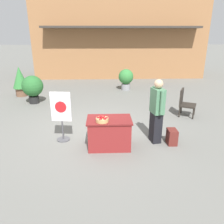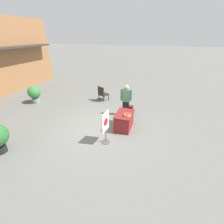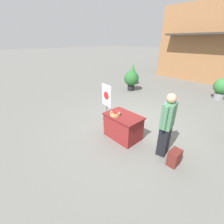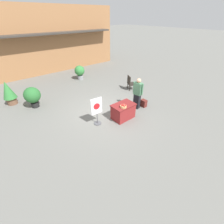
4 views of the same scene
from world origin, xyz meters
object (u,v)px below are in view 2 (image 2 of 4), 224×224
object	(u,v)px
apple_basket	(127,115)
person_visitor	(126,100)
display_table	(124,121)
patio_chair	(102,93)
poster_board	(106,127)
backpack	(130,109)
potted_plant_far_left	(34,93)

from	to	relation	value
apple_basket	person_visitor	distance (m)	1.52
display_table	patio_chair	xyz separation A→B (m)	(2.80, 2.24, 0.13)
apple_basket	poster_board	distance (m)	1.28
person_visitor	backpack	xyz separation A→B (m)	(0.42, -0.17, -0.69)
poster_board	patio_chair	distance (m)	4.48
apple_basket	backpack	size ratio (longest dim) A/B	0.74
poster_board	apple_basket	bearing A→B (deg)	67.34
display_table	person_visitor	bearing A→B (deg)	11.09
apple_basket	poster_board	world-z (taller)	poster_board
person_visitor	patio_chair	xyz separation A→B (m)	(1.52, 1.99, -0.37)
display_table	person_visitor	distance (m)	1.40
apple_basket	patio_chair	distance (m)	3.85
person_visitor	potted_plant_far_left	size ratio (longest dim) A/B	1.58
person_visitor	backpack	size ratio (longest dim) A/B	4.18
display_table	apple_basket	size ratio (longest dim) A/B	3.69
poster_board	patio_chair	bearing A→B (deg)	120.20
patio_chair	display_table	bearing A→B (deg)	-114.61
apple_basket	potted_plant_far_left	size ratio (longest dim) A/B	0.28
display_table	potted_plant_far_left	bearing A→B (deg)	80.44
backpack	potted_plant_far_left	distance (m)	6.26
backpack	person_visitor	bearing A→B (deg)	158.50
apple_basket	poster_board	size ratio (longest dim) A/B	0.22
poster_board	patio_chair	size ratio (longest dim) A/B	1.41
patio_chair	potted_plant_far_left	xyz separation A→B (m)	(-1.74, 4.05, 0.11)
display_table	person_visitor	world-z (taller)	person_visitor
display_table	patio_chair	bearing A→B (deg)	38.65
display_table	poster_board	size ratio (longest dim) A/B	0.82
person_visitor	potted_plant_far_left	world-z (taller)	person_visitor
potted_plant_far_left	display_table	bearing A→B (deg)	-99.56
apple_basket	potted_plant_far_left	bearing A→B (deg)	79.18
person_visitor	potted_plant_far_left	bearing A→B (deg)	-99.00
display_table	person_visitor	xyz separation A→B (m)	(1.28, 0.25, 0.50)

